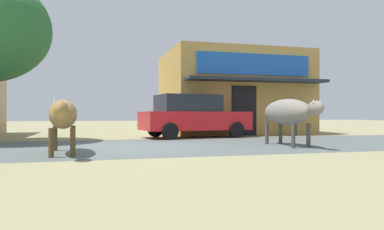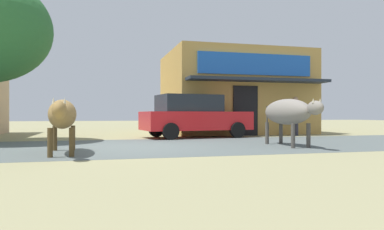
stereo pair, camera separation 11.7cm
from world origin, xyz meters
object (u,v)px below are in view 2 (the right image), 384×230
cow_near_brown (62,115)px  cow_far_dark (288,112)px  parked_hatchback_car (194,116)px  pedestrian_by_shop (295,113)px

cow_near_brown → cow_far_dark: size_ratio=1.05×
parked_hatchback_car → cow_near_brown: size_ratio=1.50×
cow_near_brown → pedestrian_by_shop: pedestrian_by_shop is taller
parked_hatchback_car → cow_far_dark: parked_hatchback_car is taller
parked_hatchback_car → cow_near_brown: bearing=-132.3°
cow_far_dark → parked_hatchback_car: bearing=110.8°
parked_hatchback_car → pedestrian_by_shop: 4.46m
pedestrian_by_shop → parked_hatchback_car: bearing=-178.8°
parked_hatchback_car → pedestrian_by_shop: bearing=1.2°
cow_far_dark → pedestrian_by_shop: bearing=57.0°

